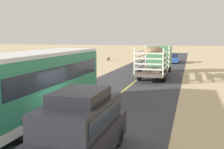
{
  "coord_description": "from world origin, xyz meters",
  "views": [
    {
      "loc": [
        4.66,
        -11.19,
        3.95
      ],
      "look_at": [
        0.0,
        5.58,
        1.63
      ],
      "focal_mm": 45.44,
      "sensor_mm": 36.0,
      "label": 1
    }
  ],
  "objects_px": {
    "livestock_truck": "(157,58)",
    "boulder_near_shoulder": "(108,59)",
    "suv_near": "(81,126)",
    "bus": "(40,82)",
    "car_far": "(173,58)"
  },
  "relations": [
    {
      "from": "suv_near",
      "to": "bus",
      "type": "xyz_separation_m",
      "value": [
        -3.81,
        4.18,
        0.6
      ]
    },
    {
      "from": "bus",
      "to": "boulder_near_shoulder",
      "type": "height_order",
      "value": "bus"
    },
    {
      "from": "boulder_near_shoulder",
      "to": "suv_near",
      "type": "bearing_deg",
      "value": -74.89
    },
    {
      "from": "suv_near",
      "to": "boulder_near_shoulder",
      "type": "height_order",
      "value": "suv_near"
    },
    {
      "from": "car_far",
      "to": "boulder_near_shoulder",
      "type": "height_order",
      "value": "car_far"
    },
    {
      "from": "livestock_truck",
      "to": "bus",
      "type": "distance_m",
      "value": 17.71
    },
    {
      "from": "livestock_truck",
      "to": "bus",
      "type": "height_order",
      "value": "bus"
    },
    {
      "from": "bus",
      "to": "car_far",
      "type": "distance_m",
      "value": 32.24
    },
    {
      "from": "suv_near",
      "to": "livestock_truck",
      "type": "relative_size",
      "value": 0.48
    },
    {
      "from": "suv_near",
      "to": "livestock_truck",
      "type": "bearing_deg",
      "value": 90.09
    },
    {
      "from": "livestock_truck",
      "to": "boulder_near_shoulder",
      "type": "distance_m",
      "value": 18.93
    },
    {
      "from": "bus",
      "to": "car_far",
      "type": "relative_size",
      "value": 2.27
    },
    {
      "from": "bus",
      "to": "car_far",
      "type": "xyz_separation_m",
      "value": [
        4.49,
        31.9,
        -1.05
      ]
    },
    {
      "from": "suv_near",
      "to": "boulder_near_shoulder",
      "type": "bearing_deg",
      "value": 105.11
    },
    {
      "from": "suv_near",
      "to": "bus",
      "type": "relative_size",
      "value": 0.46
    }
  ]
}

